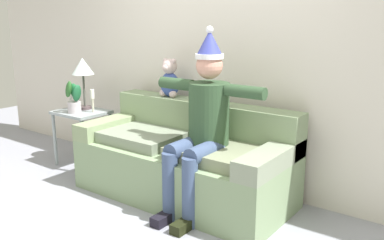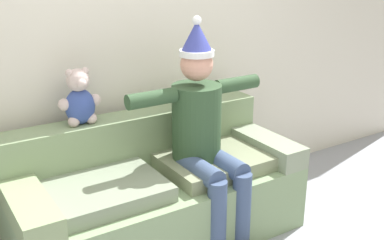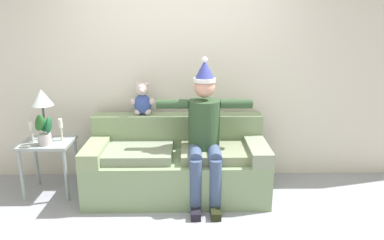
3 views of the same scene
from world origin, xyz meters
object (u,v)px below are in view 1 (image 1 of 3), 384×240
Objects in this scene: couch at (185,160)px; teddy_bear at (170,80)px; table_lamp at (83,69)px; potted_plant at (74,98)px; candle_tall at (70,96)px; candle_short at (92,97)px; person_seated at (202,120)px; side_table at (82,120)px.

teddy_bear is at bearing 145.96° from couch.
table_lamp is 1.57× the size of potted_plant.
candle_tall is at bearing 154.22° from potted_plant.
table_lamp is 2.41× the size of candle_tall.
potted_plant reaches higher than candle_short.
candle_short is (-1.58, 0.20, -0.02)m from person_seated.
candle_tall reaches higher than couch.
table_lamp is (-1.78, 0.25, 0.27)m from person_seated.
candle_short is (0.19, -0.05, -0.29)m from table_lamp.
person_seated is 4.28× the size of potted_plant.
potted_plant reaches higher than candle_tall.
potted_plant is 1.46× the size of candle_short.
teddy_bear reaches higher than couch.
side_table is at bearing -63.75° from table_lamp.
couch is at bearing 151.56° from person_seated.
candle_short is at bearing 14.95° from side_table.
person_seated is 6.25× the size of candle_short.
table_lamp is at bearing 46.86° from candle_tall.
table_lamp is 0.35m from potted_plant.
person_seated is (0.30, -0.16, 0.45)m from couch.
side_table is 0.28m from potted_plant.
table_lamp is at bearing 108.54° from potted_plant.
candle_tall reaches higher than side_table.
person_seated reaches higher than candle_short.
teddy_bear is 0.67× the size of table_lamp.
person_seated is at bearing -4.22° from candle_tall.
person_seated is 1.76m from side_table.
table_lamp is 0.33m from candle_tall.
teddy_bear reaches higher than candle_short.
table_lamp is (-1.48, 0.09, 0.72)m from couch.
couch is at bearing -34.04° from teddy_bear.
candle_tall is 0.31m from candle_short.
table_lamp reaches higher than potted_plant.
potted_plant is (-1.71, 0.06, -0.02)m from person_seated.
table_lamp reaches higher than candle_tall.
candle_short is at bearing -14.83° from table_lamp.
table_lamp is 0.35m from candle_short.
couch is 1.44m from side_table.
candle_tall is at bearing -179.16° from couch.
teddy_bear is 1.54× the size of candle_short.
side_table is at bearing 174.76° from person_seated.
table_lamp reaches higher than couch.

